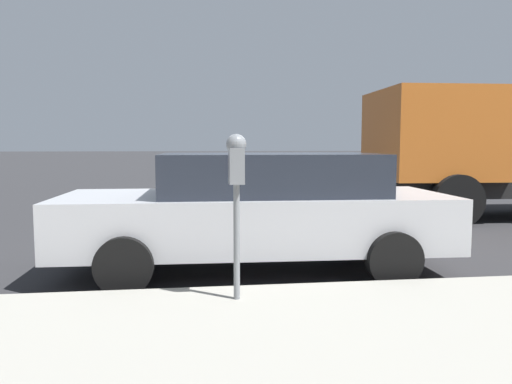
# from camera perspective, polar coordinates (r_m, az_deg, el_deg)

# --- Properties ---
(ground_plane) EXTENTS (220.00, 220.00, 0.00)m
(ground_plane) POSITION_cam_1_polar(r_m,az_deg,el_deg) (7.56, 1.14, -6.92)
(ground_plane) COLOR #2B2B2D
(parking_meter) EXTENTS (0.21, 0.19, 1.58)m
(parking_meter) POSITION_cam_1_polar(r_m,az_deg,el_deg) (4.68, -2.26, 2.11)
(parking_meter) COLOR gray
(parking_meter) RESTS_ON sidewalk
(car_silver) EXTENTS (2.16, 4.91, 1.51)m
(car_silver) POSITION_cam_1_polar(r_m,az_deg,el_deg) (6.40, 0.30, -1.93)
(car_silver) COLOR #B7BABF
(car_silver) RESTS_ON ground_plane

